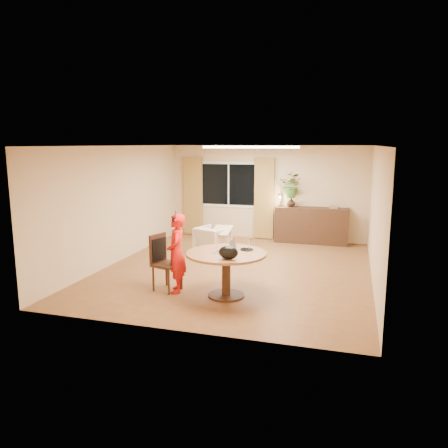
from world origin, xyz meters
name	(u,v)px	position (x,y,z in m)	size (l,w,h in m)	color
floor	(236,269)	(0.00, 0.00, 0.00)	(6.50, 6.50, 0.00)	brown
ceiling	(237,146)	(0.00, 0.00, 2.60)	(6.50, 6.50, 0.00)	white
wall_back	(267,193)	(0.00, 3.25, 1.30)	(5.50, 5.50, 0.00)	beige
wall_left	(119,204)	(-2.75, 0.00, 1.30)	(6.50, 6.50, 0.00)	beige
wall_right	(376,215)	(2.75, 0.00, 1.30)	(6.50, 6.50, 0.00)	beige
window	(229,185)	(-1.10, 3.23, 1.50)	(1.70, 0.03, 1.30)	white
curtain_left	(193,196)	(-2.15, 3.15, 1.15)	(0.55, 0.08, 2.25)	olive
curtain_right	(264,199)	(-0.05, 3.15, 1.15)	(0.55, 0.08, 2.25)	olive
ceiling_panel	(251,147)	(0.00, 1.20, 2.57)	(2.20, 0.35, 0.05)	white
dining_table	(226,262)	(0.26, -1.67, 0.62)	(1.39, 1.39, 0.79)	brown
dining_chair	(167,263)	(-0.87, -1.65, 0.51)	(0.49, 0.45, 1.03)	#321E10
child	(176,253)	(-0.67, -1.67, 0.71)	(0.34, 0.52, 1.43)	red
laptop	(224,245)	(0.22, -1.69, 0.92)	(0.37, 0.25, 0.25)	#B7B7BC
tumbler	(232,246)	(0.28, -1.41, 0.85)	(0.08, 0.08, 0.11)	white
wine_glass	(250,245)	(0.63, -1.44, 0.90)	(0.07, 0.07, 0.21)	white
pot_lid	(247,249)	(0.56, -1.40, 0.81)	(0.23, 0.23, 0.04)	white
handbag	(228,253)	(0.41, -2.09, 0.90)	(0.33, 0.19, 0.22)	black
armchair	(213,240)	(-0.93, 1.23, 0.33)	(0.70, 0.72, 0.66)	#C0AE98
throw	(222,227)	(-0.68, 1.15, 0.67)	(0.45, 0.55, 0.03)	beige
sideboard	(312,225)	(1.28, 3.01, 0.48)	(1.93, 0.47, 0.96)	#321E10
vase	(291,202)	(0.72, 3.01, 1.09)	(0.24, 0.24, 0.25)	black
bouquet	(291,185)	(0.72, 3.01, 1.54)	(0.59, 0.51, 0.66)	#266628
book_stack	(334,207)	(1.85, 3.01, 1.01)	(0.22, 0.16, 0.09)	#8F6C48
desk_lamp	(280,200)	(0.43, 2.96, 1.15)	(0.15, 0.15, 0.36)	black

